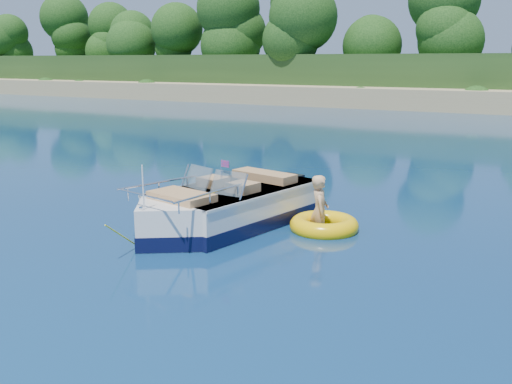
% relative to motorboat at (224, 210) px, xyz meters
% --- Properties ---
extents(ground, '(160.00, 160.00, 0.00)m').
position_rel_motorboat_xyz_m(ground, '(0.16, -3.37, -0.36)').
color(ground, '#091C41').
rests_on(ground, ground).
extents(shoreline, '(170.00, 59.00, 6.00)m').
position_rel_motorboat_xyz_m(shoreline, '(0.16, 60.41, 0.61)').
color(shoreline, '#A08A5D').
rests_on(shoreline, ground).
extents(treeline, '(150.00, 7.12, 8.19)m').
position_rel_motorboat_xyz_m(treeline, '(0.20, 37.65, 5.18)').
color(treeline, black).
rests_on(treeline, ground).
extents(motorboat, '(2.73, 5.55, 1.87)m').
position_rel_motorboat_xyz_m(motorboat, '(0.00, 0.00, 0.00)').
color(motorboat, silver).
rests_on(motorboat, ground).
extents(tow_tube, '(1.81, 1.81, 0.39)m').
position_rel_motorboat_xyz_m(tow_tube, '(2.00, 0.80, -0.26)').
color(tow_tube, '#F6BD06').
rests_on(tow_tube, ground).
extents(boy, '(0.74, 0.94, 1.69)m').
position_rel_motorboat_xyz_m(boy, '(1.89, 0.79, -0.36)').
color(boy, tan).
rests_on(boy, ground).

